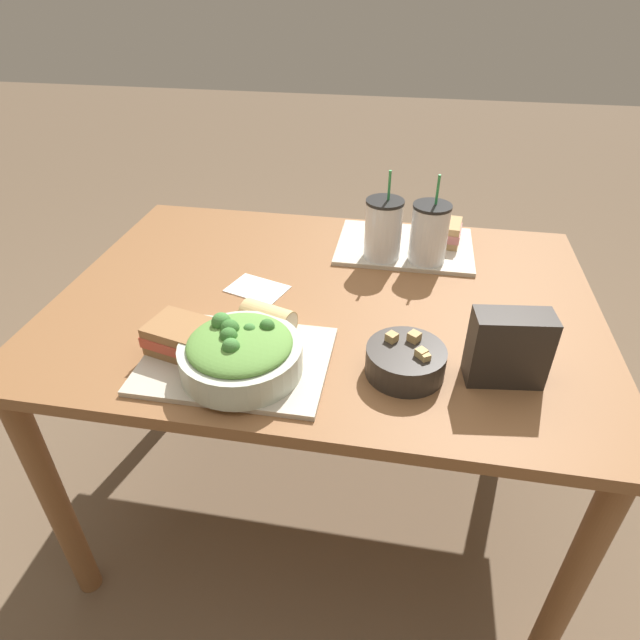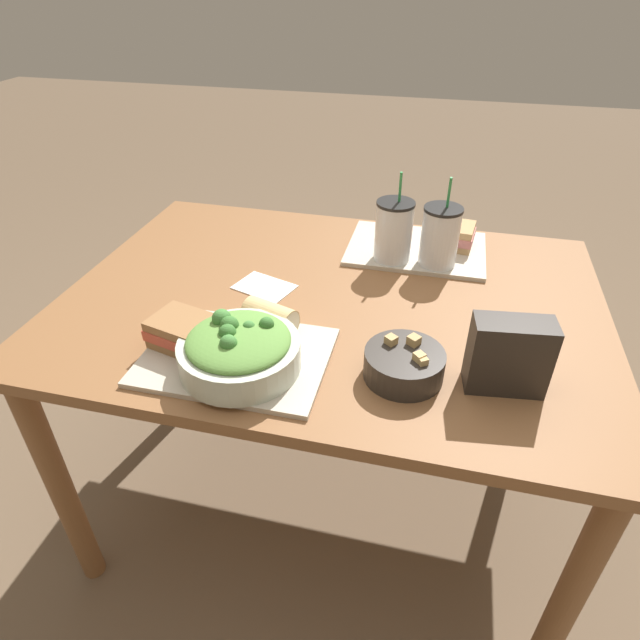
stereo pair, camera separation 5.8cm
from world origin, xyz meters
The scene contains 13 objects.
ground_plane centered at (0.00, 0.00, 0.00)m, with size 12.00×12.00×0.00m, color brown.
dining_table centered at (0.00, 0.00, 0.68)m, with size 1.33×0.96×0.78m.
tray_near centered at (-0.14, -0.29, 0.78)m, with size 0.39×0.28×0.01m.
tray_far centered at (0.18, 0.30, 0.78)m, with size 0.39×0.28×0.01m.
salad_bowl centered at (-0.12, -0.33, 0.83)m, with size 0.25×0.25×0.11m.
soup_bowl centered at (0.21, -0.26, 0.81)m, with size 0.16×0.16×0.08m.
sandwich_near centered at (-0.27, -0.28, 0.82)m, with size 0.15×0.13×0.06m.
baguette_near centered at (-0.10, -0.19, 0.82)m, with size 0.13×0.10×0.07m.
sandwich_far centered at (0.27, 0.34, 0.82)m, with size 0.14×0.12×0.06m.
drink_cup_dark centered at (0.12, 0.21, 0.87)m, with size 0.10×0.10×0.25m.
drink_cup_red centered at (0.24, 0.21, 0.86)m, with size 0.10×0.10×0.24m.
chip_bag centered at (0.40, -0.25, 0.85)m, with size 0.16×0.09×0.15m.
napkin_folded centered at (-0.18, 0.00, 0.78)m, with size 0.17×0.14×0.00m.
Camera 1 is at (0.18, -1.12, 1.49)m, focal length 30.00 mm.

